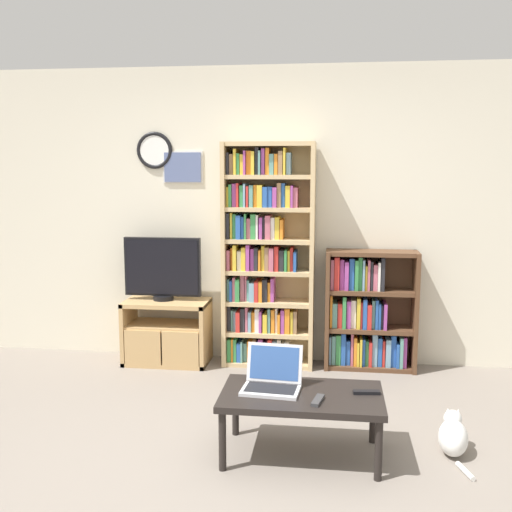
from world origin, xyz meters
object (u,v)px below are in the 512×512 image
(tv_stand, at_px, (167,332))
(coffee_table, at_px, (302,400))
(laptop, at_px, (272,378))
(remote_near_laptop, at_px, (318,400))
(remote_far_from_laptop, at_px, (366,392))
(bookshelf_tall, at_px, (264,257))
(television, at_px, (163,269))
(cat, at_px, (453,436))
(bookshelf_short, at_px, (366,314))

(tv_stand, xyz_separation_m, coffee_table, (1.28, -1.59, 0.07))
(tv_stand, xyz_separation_m, laptop, (1.10, -1.53, 0.18))
(remote_near_laptop, bearing_deg, remote_far_from_laptop, -138.21)
(bookshelf_tall, xyz_separation_m, coffee_table, (0.42, -1.68, -0.60))
(television, bearing_deg, laptop, -54.17)
(bookshelf_tall, relative_size, remote_far_from_laptop, 11.86)
(television, bearing_deg, tv_stand, -47.15)
(remote_near_laptop, bearing_deg, cat, -149.58)
(television, xyz_separation_m, cat, (2.24, -1.48, -0.73))
(tv_stand, distance_m, television, 0.56)
(tv_stand, relative_size, remote_far_from_laptop, 4.53)
(bookshelf_short, bearing_deg, tv_stand, -176.65)
(cat, bearing_deg, tv_stand, 152.83)
(remote_near_laptop, height_order, remote_far_from_laptop, same)
(television, relative_size, coffee_table, 0.70)
(laptop, distance_m, cat, 1.16)
(bookshelf_short, distance_m, cat, 1.65)
(bookshelf_tall, distance_m, laptop, 1.71)
(bookshelf_tall, distance_m, remote_near_laptop, 1.95)
(laptop, relative_size, cat, 0.78)
(bookshelf_short, height_order, remote_far_from_laptop, bookshelf_short)
(coffee_table, distance_m, remote_far_from_laptop, 0.39)
(remote_far_from_laptop, bearing_deg, television, -139.06)
(tv_stand, xyz_separation_m, bookshelf_tall, (0.86, 0.09, 0.67))
(coffee_table, bearing_deg, cat, 9.05)
(television, distance_m, coffee_table, 2.15)
(laptop, height_order, remote_near_laptop, laptop)
(tv_stand, height_order, remote_far_from_laptop, tv_stand)
(remote_far_from_laptop, relative_size, cat, 0.35)
(television, height_order, coffee_table, television)
(tv_stand, relative_size, cat, 1.58)
(television, height_order, cat, television)
(cat, bearing_deg, bookshelf_short, 112.51)
(tv_stand, relative_size, television, 1.09)
(tv_stand, relative_size, laptop, 2.03)
(tv_stand, height_order, coffee_table, tv_stand)
(television, relative_size, laptop, 1.86)
(bookshelf_short, bearing_deg, remote_far_from_laptop, -92.74)
(bookshelf_short, height_order, coffee_table, bookshelf_short)
(coffee_table, bearing_deg, remote_near_laptop, -51.60)
(tv_stand, bearing_deg, coffee_table, -51.07)
(bookshelf_tall, distance_m, remote_far_from_laptop, 1.91)
(cat, bearing_deg, remote_far_from_laptop, -162.50)
(bookshelf_short, relative_size, coffee_table, 1.06)
(laptop, bearing_deg, cat, 9.62)
(bookshelf_tall, relative_size, remote_near_laptop, 11.72)
(bookshelf_short, distance_m, remote_near_laptop, 1.85)
(tv_stand, relative_size, bookshelf_short, 0.72)
(television, height_order, laptop, television)
(laptop, bearing_deg, bookshelf_tall, 103.20)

